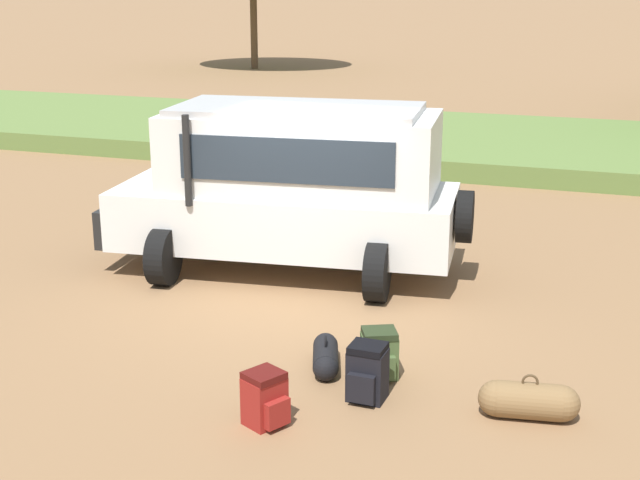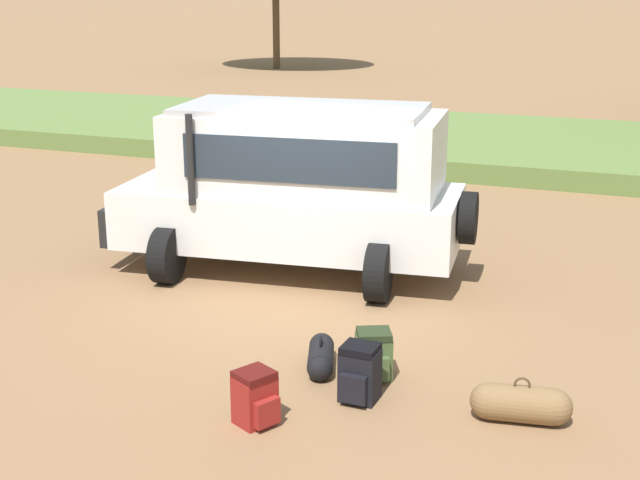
# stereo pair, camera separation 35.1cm
# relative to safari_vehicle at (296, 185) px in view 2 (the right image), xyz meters

# --- Properties ---
(ground_plane) EXTENTS (320.00, 320.00, 0.00)m
(ground_plane) POSITION_rel_safari_vehicle_xyz_m (0.53, -0.94, -1.29)
(ground_plane) COLOR olive
(grass_bank) EXTENTS (120.00, 7.00, 0.44)m
(grass_bank) POSITION_rel_safari_vehicle_xyz_m (0.53, 9.98, -1.07)
(grass_bank) COLOR #5B7538
(grass_bank) RESTS_ON ground_plane
(safari_vehicle) EXTENTS (5.45, 3.09, 2.44)m
(safari_vehicle) POSITION_rel_safari_vehicle_xyz_m (0.00, 0.00, 0.00)
(safari_vehicle) COLOR silver
(safari_vehicle) RESTS_ON ground_plane
(backpack_beside_front_wheel) EXTENTS (0.49, 0.46, 0.55)m
(backpack_beside_front_wheel) POSITION_rel_safari_vehicle_xyz_m (1.39, -4.48, -1.03)
(backpack_beside_front_wheel) COLOR maroon
(backpack_beside_front_wheel) RESTS_ON ground_plane
(backpack_cluster_center) EXTENTS (0.39, 0.44, 0.61)m
(backpack_cluster_center) POSITION_rel_safari_vehicle_xyz_m (2.19, -3.66, -1.00)
(backpack_cluster_center) COLOR black
(backpack_cluster_center) RESTS_ON ground_plane
(backpack_near_rear_wheel) EXTENTS (0.47, 0.49, 0.54)m
(backpack_near_rear_wheel) POSITION_rel_safari_vehicle_xyz_m (2.16, -3.10, -1.03)
(backpack_near_rear_wheel) COLOR #42562D
(backpack_near_rear_wheel) RESTS_ON ground_plane
(duffel_bag_low_black_case) EXTENTS (0.48, 0.87, 0.39)m
(duffel_bag_low_black_case) POSITION_rel_safari_vehicle_xyz_m (1.54, -3.07, -1.15)
(duffel_bag_low_black_case) COLOR black
(duffel_bag_low_black_case) RESTS_ON ground_plane
(duffel_bag_soft_canvas) EXTENTS (0.99, 0.46, 0.47)m
(duffel_bag_soft_canvas) POSITION_rel_safari_vehicle_xyz_m (3.80, -3.52, -1.11)
(duffel_bag_soft_canvas) COLOR brown
(duffel_bag_soft_canvas) RESTS_ON ground_plane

